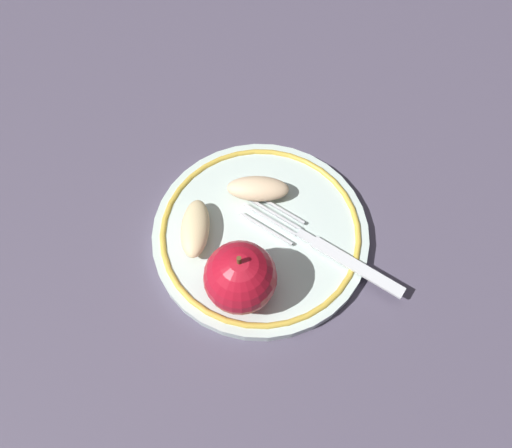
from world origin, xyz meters
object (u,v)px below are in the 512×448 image
Objects in this scene: apple_red_whole at (240,277)px; apple_slice_back at (257,189)px; plate at (256,237)px; apple_slice_front at (195,232)px; fork at (326,248)px.

apple_red_whole is 1.16× the size of apple_slice_back.
apple_red_whole is at bearing 84.10° from apple_slice_back.
plate is 0.07m from apple_red_whole.
apple_slice_front is 0.42× the size of fork.
apple_red_whole reaches higher than apple_slice_front.
plate is 1.43× the size of fork.
fork is (0.07, 0.06, -0.01)m from apple_slice_back.
apple_slice_front is at bearing -90.25° from plate.
apple_red_whole is at bearing -16.43° from plate.
apple_red_whole is 0.10m from fork.
fork is (-0.04, 0.09, -0.03)m from apple_red_whole.
apple_slice_back is (-0.11, 0.02, -0.02)m from apple_red_whole.
apple_slice_front is at bearing -145.08° from apple_red_whole.
plate is 0.07m from fork.
fork is at bearing 138.73° from apple_slice_back.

